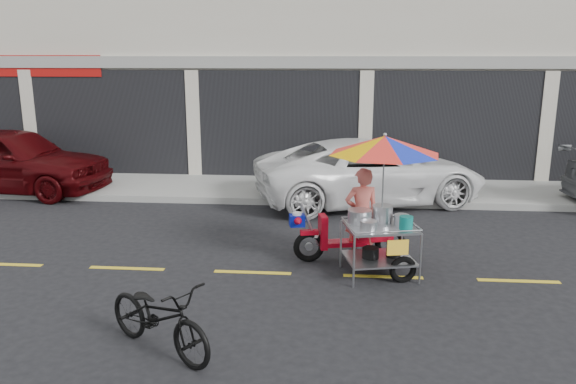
# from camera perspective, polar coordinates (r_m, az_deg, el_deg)

# --- Properties ---
(ground) EXTENTS (90.00, 90.00, 0.00)m
(ground) POSITION_cam_1_polar(r_m,az_deg,el_deg) (8.73, 9.62, -8.49)
(ground) COLOR black
(sidewalk) EXTENTS (45.00, 3.00, 0.15)m
(sidewalk) POSITION_cam_1_polar(r_m,az_deg,el_deg) (13.95, 7.88, 0.34)
(sidewalk) COLOR gray
(sidewalk) RESTS_ON ground
(shophouse_block) EXTENTS (36.00, 8.11, 10.40)m
(shophouse_block) POSITION_cam_1_polar(r_m,az_deg,el_deg) (19.01, 16.38, 16.10)
(shophouse_block) COLOR beige
(shophouse_block) RESTS_ON ground
(centerline) EXTENTS (42.00, 0.10, 0.01)m
(centerline) POSITION_cam_1_polar(r_m,az_deg,el_deg) (8.73, 9.63, -8.47)
(centerline) COLOR gold
(centerline) RESTS_ON ground
(maroon_sedan) EXTENTS (4.93, 2.41, 1.62)m
(maroon_sedan) POSITION_cam_1_polar(r_m,az_deg,el_deg) (15.17, -26.34, 2.96)
(maroon_sedan) COLOR #380406
(maroon_sedan) RESTS_ON ground
(white_pickup) EXTENTS (5.66, 3.86, 1.44)m
(white_pickup) POSITION_cam_1_polar(r_m,az_deg,el_deg) (12.83, 8.36, 2.10)
(white_pickup) COLOR white
(white_pickup) RESTS_ON ground
(near_bicycle) EXTENTS (1.70, 1.41, 0.87)m
(near_bicycle) POSITION_cam_1_polar(r_m,az_deg,el_deg) (6.58, -12.97, -12.20)
(near_bicycle) COLOR black
(near_bicycle) RESTS_ON ground
(food_vendor_rig) EXTENTS (2.44, 1.99, 2.18)m
(food_vendor_rig) POSITION_cam_1_polar(r_m,az_deg,el_deg) (8.64, 8.73, 0.84)
(food_vendor_rig) COLOR black
(food_vendor_rig) RESTS_ON ground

